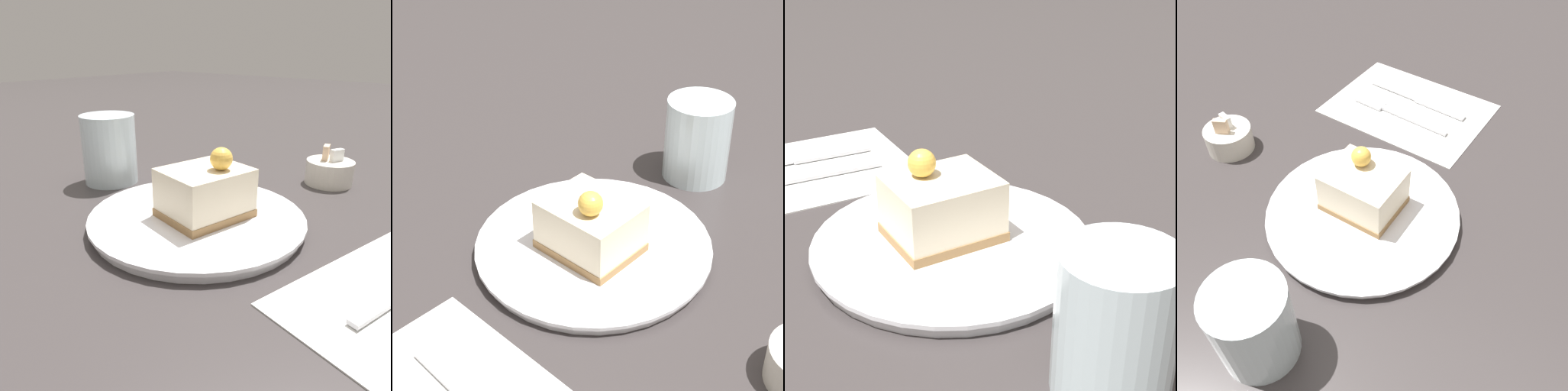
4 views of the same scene
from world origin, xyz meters
The scene contains 4 objects.
ground_plane centered at (0.00, 0.00, 0.00)m, with size 4.00×4.00×0.00m, color #383333.
plate centered at (0.02, 0.02, 0.01)m, with size 0.25×0.25×0.01m.
cake_slice centered at (0.03, 0.02, 0.04)m, with size 0.09×0.11×0.08m.
drinking_glass centered at (-0.18, 0.05, 0.05)m, with size 0.08×0.08×0.10m.
Camera 2 is at (0.48, 0.30, 0.44)m, focal length 60.00 mm.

